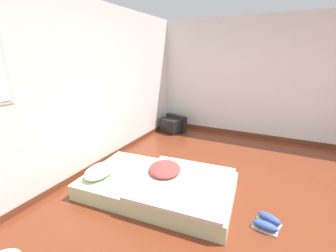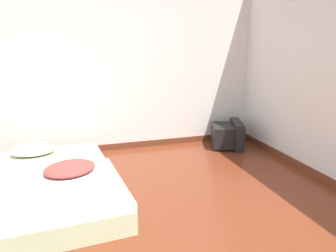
% 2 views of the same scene
% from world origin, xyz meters
% --- Properties ---
extents(ground_plane, '(20.00, 20.00, 0.00)m').
position_xyz_m(ground_plane, '(0.00, 0.00, 0.00)').
color(ground_plane, maroon).
extents(wall_back, '(7.89, 0.08, 2.60)m').
position_xyz_m(wall_back, '(-0.02, 2.86, 1.29)').
color(wall_back, white).
rests_on(wall_back, ground_plane).
extents(wall_right, '(0.08, 8.07, 2.60)m').
position_xyz_m(wall_right, '(2.77, 0.00, 1.29)').
color(wall_right, white).
rests_on(wall_right, ground_plane).
extents(mattress_bed, '(1.32, 2.08, 0.36)m').
position_xyz_m(mattress_bed, '(-0.17, 1.52, 0.14)').
color(mattress_bed, beige).
rests_on(mattress_bed, ground_plane).
extents(crt_tv, '(0.57, 0.65, 0.39)m').
position_xyz_m(crt_tv, '(2.28, 2.45, 0.18)').
color(crt_tv, black).
rests_on(crt_tv, ground_plane).
extents(sneaker_pair, '(0.32, 0.31, 0.10)m').
position_xyz_m(sneaker_pair, '(-0.19, 0.15, 0.05)').
color(sneaker_pair, silver).
rests_on(sneaker_pair, ground_plane).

